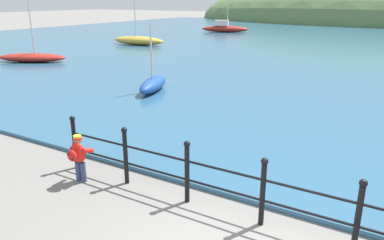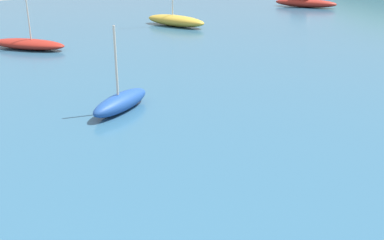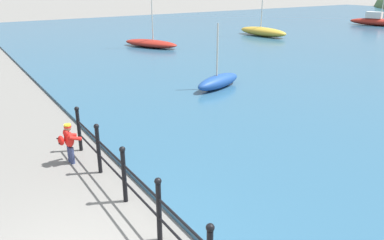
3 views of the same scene
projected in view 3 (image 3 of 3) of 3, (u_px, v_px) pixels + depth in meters
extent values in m
cylinder|color=black|center=(79.00, 131.00, 9.62)|extent=(0.09, 0.09, 1.10)
sphere|color=black|center=(77.00, 109.00, 9.41)|extent=(0.12, 0.12, 0.12)
cylinder|color=black|center=(99.00, 151.00, 8.49)|extent=(0.09, 0.09, 1.10)
sphere|color=black|center=(96.00, 126.00, 8.28)|extent=(0.12, 0.12, 0.12)
cylinder|color=black|center=(124.00, 177.00, 7.36)|extent=(0.09, 0.09, 1.10)
sphere|color=black|center=(122.00, 149.00, 7.15)|extent=(0.12, 0.12, 0.12)
cylinder|color=black|center=(159.00, 213.00, 6.22)|extent=(0.09, 0.09, 1.10)
sphere|color=black|center=(158.00, 181.00, 6.01)|extent=(0.12, 0.12, 0.12)
sphere|color=black|center=(210.00, 228.00, 4.88)|extent=(0.12, 0.12, 0.12)
cylinder|color=black|center=(159.00, 199.00, 6.13)|extent=(8.66, 0.04, 0.04)
cylinder|color=black|center=(159.00, 218.00, 6.26)|extent=(8.66, 0.04, 0.04)
cylinder|color=navy|center=(70.00, 154.00, 9.13)|extent=(0.11, 0.11, 0.42)
cylinder|color=navy|center=(72.00, 156.00, 9.03)|extent=(0.11, 0.11, 0.42)
ellipsoid|color=red|center=(69.00, 139.00, 8.94)|extent=(0.32, 0.25, 0.40)
ellipsoid|color=red|center=(66.00, 133.00, 8.84)|extent=(0.21, 0.14, 0.18)
cylinder|color=red|center=(70.00, 135.00, 9.07)|extent=(0.13, 0.32, 0.19)
cylinder|color=red|center=(75.00, 138.00, 8.87)|extent=(0.13, 0.32, 0.19)
sphere|color=#A37556|center=(68.00, 128.00, 8.83)|extent=(0.17, 0.17, 0.17)
cylinder|color=red|center=(67.00, 127.00, 8.82)|extent=(0.17, 0.17, 0.04)
cylinder|color=yellow|center=(67.00, 125.00, 8.81)|extent=(0.16, 0.16, 0.04)
ellipsoid|color=red|center=(61.00, 141.00, 8.81)|extent=(0.23, 0.16, 0.24)
sphere|color=black|center=(57.00, 138.00, 8.79)|extent=(0.04, 0.04, 0.04)
sphere|color=black|center=(59.00, 144.00, 8.75)|extent=(0.04, 0.04, 0.04)
ellipsoid|color=maroon|center=(151.00, 43.00, 24.41)|extent=(4.12, 2.90, 0.48)
cylinder|color=beige|center=(152.00, 5.00, 23.46)|extent=(0.07, 0.07, 4.40)
ellipsoid|color=gold|center=(263.00, 32.00, 29.34)|extent=(4.56, 1.81, 0.67)
ellipsoid|color=#1E4793|center=(218.00, 82.00, 15.06)|extent=(1.46, 2.64, 0.54)
cylinder|color=beige|center=(217.00, 50.00, 14.52)|extent=(0.07, 0.07, 2.04)
ellipsoid|color=maroon|center=(377.00, 22.00, 36.12)|extent=(5.26, 2.80, 0.67)
cube|color=silver|center=(374.00, 15.00, 36.12)|extent=(1.58, 1.13, 0.61)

